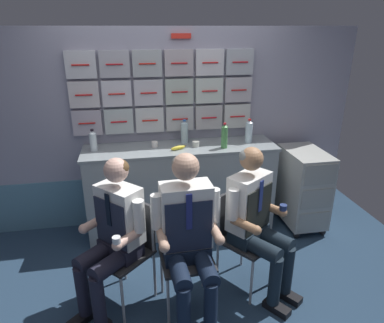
# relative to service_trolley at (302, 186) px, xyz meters

# --- Properties ---
(ground) EXTENTS (4.80, 4.80, 0.04)m
(ground) POSITION_rel_service_trolley_xyz_m (-1.44, -0.92, -0.50)
(ground) COLOR #243A52
(galley_bulkhead) EXTENTS (4.20, 0.14, 2.15)m
(galley_bulkhead) POSITION_rel_service_trolley_xyz_m (-1.44, 0.45, 0.62)
(galley_bulkhead) COLOR #9997AD
(galley_bulkhead) RESTS_ON ground
(galley_counter) EXTENTS (2.02, 0.53, 0.97)m
(galley_counter) POSITION_rel_service_trolley_xyz_m (-1.35, 0.17, 0.01)
(galley_counter) COLOR #949EA2
(galley_counter) RESTS_ON ground
(service_trolley) EXTENTS (0.40, 0.65, 0.89)m
(service_trolley) POSITION_rel_service_trolley_xyz_m (0.00, 0.00, 0.00)
(service_trolley) COLOR black
(service_trolley) RESTS_ON ground
(folding_chair_left) EXTENTS (0.57, 0.57, 0.86)m
(folding_chair_left) POSITION_rel_service_trolley_xyz_m (-1.92, -0.80, 0.06)
(folding_chair_left) COLOR #A8AAAF
(folding_chair_left) RESTS_ON ground
(crew_member_left) EXTENTS (0.64, 0.63, 1.26)m
(crew_member_left) POSITION_rel_service_trolley_xyz_m (-2.04, -0.91, 0.22)
(crew_member_left) COLOR black
(crew_member_left) RESTS_ON ground
(folding_chair_right) EXTENTS (0.41, 0.42, 0.86)m
(folding_chair_right) POSITION_rel_service_trolley_xyz_m (-1.49, -0.92, 0.06)
(folding_chair_right) COLOR #A8AAAF
(folding_chair_right) RESTS_ON ground
(crew_member_right) EXTENTS (0.52, 0.64, 1.32)m
(crew_member_right) POSITION_rel_service_trolley_xyz_m (-1.48, -1.07, 0.26)
(crew_member_right) COLOR black
(crew_member_right) RESTS_ON ground
(folding_chair_by_counter) EXTENTS (0.56, 0.56, 0.86)m
(folding_chair_by_counter) POSITION_rel_service_trolley_xyz_m (-0.99, -0.78, 0.06)
(folding_chair_by_counter) COLOR #A8AAAF
(folding_chair_by_counter) RESTS_ON ground
(crew_member_by_counter) EXTENTS (0.62, 0.68, 1.28)m
(crew_member_by_counter) POSITION_rel_service_trolley_xyz_m (-0.89, -0.91, 0.23)
(crew_member_by_counter) COLOR black
(crew_member_by_counter) RESTS_ON ground
(water_bottle_blue_cap) EXTENTS (0.08, 0.08, 0.25)m
(water_bottle_blue_cap) POSITION_rel_service_trolley_xyz_m (-1.28, 0.29, 0.62)
(water_bottle_blue_cap) COLOR silver
(water_bottle_blue_cap) RESTS_ON galley_counter
(water_bottle_short) EXTENTS (0.07, 0.07, 0.26)m
(water_bottle_short) POSITION_rel_service_trolley_xyz_m (-0.91, 0.05, 0.62)
(water_bottle_short) COLOR #509A52
(water_bottle_short) RESTS_ON galley_counter
(water_bottle_clear) EXTENTS (0.08, 0.08, 0.26)m
(water_bottle_clear) POSITION_rel_service_trolley_xyz_m (-0.60, 0.18, 0.62)
(water_bottle_clear) COLOR silver
(water_bottle_clear) RESTS_ON galley_counter
(sparkling_bottle_green) EXTENTS (0.07, 0.07, 0.23)m
(sparkling_bottle_green) POSITION_rel_service_trolley_xyz_m (-2.23, 0.20, 0.60)
(sparkling_bottle_green) COLOR silver
(sparkling_bottle_green) RESTS_ON galley_counter
(espresso_cup_small) EXTENTS (0.06, 0.06, 0.06)m
(espresso_cup_small) POSITION_rel_service_trolley_xyz_m (-1.61, 0.20, 0.53)
(espresso_cup_small) COLOR white
(espresso_cup_small) RESTS_ON galley_counter
(paper_cup_blue) EXTENTS (0.07, 0.07, 0.06)m
(paper_cup_blue) POSITION_rel_service_trolley_xyz_m (-1.19, 0.14, 0.53)
(paper_cup_blue) COLOR silver
(paper_cup_blue) RESTS_ON galley_counter
(snack_banana) EXTENTS (0.17, 0.10, 0.04)m
(snack_banana) POSITION_rel_service_trolley_xyz_m (-1.39, 0.08, 0.52)
(snack_banana) COLOR yellow
(snack_banana) RESTS_ON galley_counter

